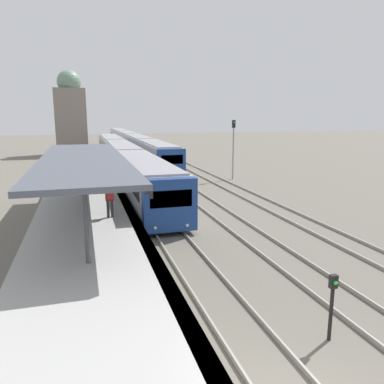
{
  "coord_description": "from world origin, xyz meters",
  "views": [
    {
      "loc": [
        -3.98,
        -5.43,
        5.91
      ],
      "look_at": [
        1.92,
        14.72,
        1.6
      ],
      "focal_mm": 35.0,
      "sensor_mm": 36.0,
      "label": 1
    }
  ],
  "objects_px": {
    "train_near": "(122,156)",
    "train_far": "(132,142)",
    "person_on_platform": "(110,198)",
    "signal_mast_far": "(233,143)",
    "signal_post_near": "(332,300)"
  },
  "relations": [
    {
      "from": "person_on_platform",
      "to": "signal_post_near",
      "type": "height_order",
      "value": "person_on_platform"
    },
    {
      "from": "person_on_platform",
      "to": "train_far",
      "type": "height_order",
      "value": "train_far"
    },
    {
      "from": "train_near",
      "to": "signal_post_near",
      "type": "xyz_separation_m",
      "value": [
        2.09,
        -32.01,
        -0.53
      ]
    },
    {
      "from": "train_near",
      "to": "signal_post_near",
      "type": "distance_m",
      "value": 32.08
    },
    {
      "from": "person_on_platform",
      "to": "signal_post_near",
      "type": "bearing_deg",
      "value": -65.67
    },
    {
      "from": "person_on_platform",
      "to": "signal_mast_far",
      "type": "xyz_separation_m",
      "value": [
        12.31,
        13.88,
        1.53
      ]
    },
    {
      "from": "person_on_platform",
      "to": "signal_post_near",
      "type": "distance_m",
      "value": 11.93
    },
    {
      "from": "train_far",
      "to": "person_on_platform",
      "type": "bearing_deg",
      "value": -98.79
    },
    {
      "from": "person_on_platform",
      "to": "signal_post_near",
      "type": "relative_size",
      "value": 0.89
    },
    {
      "from": "train_near",
      "to": "train_far",
      "type": "relative_size",
      "value": 0.79
    },
    {
      "from": "person_on_platform",
      "to": "signal_mast_far",
      "type": "distance_m",
      "value": 18.62
    },
    {
      "from": "train_near",
      "to": "train_far",
      "type": "bearing_deg",
      "value": 80.05
    },
    {
      "from": "signal_mast_far",
      "to": "train_far",
      "type": "bearing_deg",
      "value": 100.94
    },
    {
      "from": "train_near",
      "to": "signal_post_near",
      "type": "relative_size",
      "value": 24.08
    },
    {
      "from": "train_near",
      "to": "train_far",
      "type": "height_order",
      "value": "train_near"
    }
  ]
}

